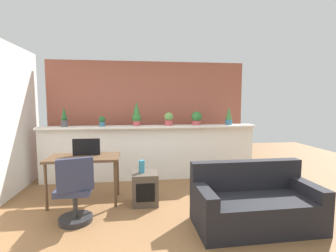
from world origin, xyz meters
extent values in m
plane|color=brown|center=(0.00, 0.00, 0.00)|extent=(12.00, 12.00, 0.00)
cube|color=white|center=(0.00, 2.00, 0.54)|extent=(4.36, 0.16, 1.09)
cube|color=white|center=(0.00, 1.96, 1.11)|extent=(4.36, 0.33, 0.04)
cube|color=#9E5442|center=(0.00, 2.60, 1.25)|extent=(4.36, 0.10, 2.50)
cylinder|color=#4C4C51|center=(-1.66, 1.96, 1.19)|extent=(0.12, 0.12, 0.13)
sphere|color=#235B2D|center=(-1.66, 1.96, 1.29)|extent=(0.11, 0.11, 0.11)
cone|color=#235B2D|center=(-1.66, 1.96, 1.41)|extent=(0.09, 0.09, 0.20)
cylinder|color=#386B84|center=(-0.95, 1.92, 1.17)|extent=(0.11, 0.11, 0.09)
sphere|color=#235B2D|center=(-0.95, 1.92, 1.26)|extent=(0.13, 0.13, 0.13)
cylinder|color=#B7474C|center=(-0.27, 1.97, 1.18)|extent=(0.14, 0.14, 0.10)
sphere|color=#2D7033|center=(-0.27, 1.97, 1.28)|extent=(0.18, 0.18, 0.18)
cone|color=#2D7033|center=(-0.27, 1.97, 1.46)|extent=(0.15, 0.15, 0.30)
cylinder|color=#B7474C|center=(0.38, 1.96, 1.18)|extent=(0.16, 0.16, 0.11)
sphere|color=#669E4C|center=(0.38, 1.96, 1.30)|extent=(0.18, 0.18, 0.18)
cylinder|color=#B7474C|center=(0.97, 1.99, 1.17)|extent=(0.18, 0.18, 0.09)
sphere|color=#2D7033|center=(0.97, 1.99, 1.30)|extent=(0.22, 0.22, 0.22)
cylinder|color=#386B84|center=(1.67, 1.99, 1.18)|extent=(0.15, 0.15, 0.10)
cone|color=#3D843D|center=(1.67, 1.99, 1.37)|extent=(0.13, 0.13, 0.28)
cylinder|color=brown|center=(-1.61, 0.70, 0.35)|extent=(0.04, 0.04, 0.71)
cylinder|color=brown|center=(-0.61, 0.70, 0.35)|extent=(0.04, 0.04, 0.71)
cylinder|color=brown|center=(-1.61, 1.20, 0.35)|extent=(0.04, 0.04, 0.71)
cylinder|color=brown|center=(-0.61, 1.20, 0.35)|extent=(0.04, 0.04, 0.71)
cube|color=brown|center=(-1.11, 0.95, 0.73)|extent=(1.10, 0.60, 0.04)
cube|color=black|center=(-1.08, 1.03, 0.88)|extent=(0.43, 0.04, 0.27)
cylinder|color=#262628|center=(-1.10, 0.29, 0.04)|extent=(0.44, 0.44, 0.07)
cylinder|color=#333333|center=(-1.10, 0.29, 0.24)|extent=(0.06, 0.06, 0.34)
cube|color=#2D334C|center=(-1.10, 0.29, 0.45)|extent=(0.44, 0.44, 0.08)
cube|color=#2D334C|center=(-1.05, 0.11, 0.70)|extent=(0.44, 0.20, 0.42)
cube|color=#4C4238|center=(-0.16, 0.78, 0.25)|extent=(0.40, 0.40, 0.50)
cube|color=black|center=(-0.16, 0.59, 0.25)|extent=(0.28, 0.04, 0.28)
cylinder|color=teal|center=(-0.20, 0.78, 0.60)|extent=(0.09, 0.09, 0.20)
cube|color=black|center=(1.23, -0.15, 0.20)|extent=(1.57, 0.79, 0.40)
cube|color=black|center=(1.22, 0.15, 0.60)|extent=(1.56, 0.19, 0.40)
cube|color=black|center=(0.53, -0.16, 0.48)|extent=(0.17, 0.76, 0.16)
cube|color=black|center=(1.93, -0.13, 0.48)|extent=(0.17, 0.76, 0.16)
camera|label=1|loc=(-0.28, -3.01, 1.61)|focal=26.34mm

